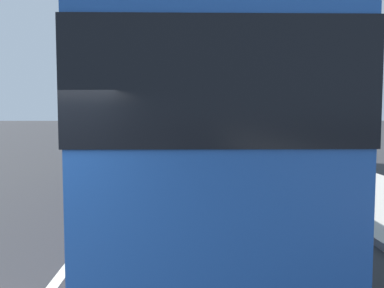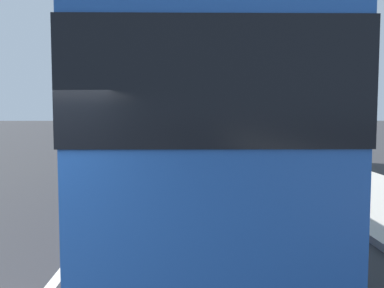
{
  "view_description": "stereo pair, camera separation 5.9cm",
  "coord_description": "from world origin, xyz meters",
  "px_view_note": "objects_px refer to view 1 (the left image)",
  "views": [
    {
      "loc": [
        -2.36,
        -1.75,
        2.33
      ],
      "look_at": [
        7.05,
        -1.95,
        1.61
      ],
      "focal_mm": 38.85,
      "sensor_mm": 36.0,
      "label": 1
    },
    {
      "loc": [
        -2.36,
        -1.81,
        2.33
      ],
      "look_at": [
        7.05,
        -1.95,
        1.61
      ],
      "focal_mm": 38.85,
      "sensor_mm": 36.0,
      "label": 2
    }
  ],
  "objects_px": {
    "car_oncoming": "(180,139)",
    "car_far_distant": "(191,125)",
    "car_behind_bus": "(139,131)",
    "coach_bus": "(196,126)",
    "roadside_tree_mid_block": "(283,63)",
    "car_ahead_same_lane": "(123,136)"
  },
  "relations": [
    {
      "from": "car_oncoming",
      "to": "car_far_distant",
      "type": "distance_m",
      "value": 28.41
    },
    {
      "from": "car_oncoming",
      "to": "car_behind_bus",
      "type": "xyz_separation_m",
      "value": [
        10.72,
        3.62,
        -0.02
      ]
    },
    {
      "from": "car_oncoming",
      "to": "car_behind_bus",
      "type": "relative_size",
      "value": 1.02
    },
    {
      "from": "coach_bus",
      "to": "car_far_distant",
      "type": "distance_m",
      "value": 44.18
    },
    {
      "from": "coach_bus",
      "to": "roadside_tree_mid_block",
      "type": "distance_m",
      "value": 10.87
    },
    {
      "from": "car_far_distant",
      "to": "roadside_tree_mid_block",
      "type": "xyz_separation_m",
      "value": [
        -34.48,
        -3.54,
        3.88
      ]
    },
    {
      "from": "car_oncoming",
      "to": "car_ahead_same_lane",
      "type": "distance_m",
      "value": 5.44
    },
    {
      "from": "car_behind_bus",
      "to": "car_far_distant",
      "type": "distance_m",
      "value": 18.3
    },
    {
      "from": "coach_bus",
      "to": "car_far_distant",
      "type": "xyz_separation_m",
      "value": [
        44.15,
        -0.71,
        -1.35
      ]
    },
    {
      "from": "car_ahead_same_lane",
      "to": "coach_bus",
      "type": "bearing_deg",
      "value": 8.82
    },
    {
      "from": "car_far_distant",
      "to": "car_ahead_same_lane",
      "type": "bearing_deg",
      "value": 166.09
    },
    {
      "from": "coach_bus",
      "to": "car_ahead_same_lane",
      "type": "relative_size",
      "value": 2.73
    },
    {
      "from": "car_ahead_same_lane",
      "to": "car_far_distant",
      "type": "relative_size",
      "value": 0.99
    },
    {
      "from": "car_ahead_same_lane",
      "to": "car_far_distant",
      "type": "height_order",
      "value": "car_ahead_same_lane"
    },
    {
      "from": "car_oncoming",
      "to": "roadside_tree_mid_block",
      "type": "height_order",
      "value": "roadside_tree_mid_block"
    },
    {
      "from": "car_ahead_same_lane",
      "to": "roadside_tree_mid_block",
      "type": "height_order",
      "value": "roadside_tree_mid_block"
    },
    {
      "from": "coach_bus",
      "to": "roadside_tree_mid_block",
      "type": "relative_size",
      "value": 1.86
    },
    {
      "from": "coach_bus",
      "to": "car_far_distant",
      "type": "height_order",
      "value": "coach_bus"
    },
    {
      "from": "roadside_tree_mid_block",
      "to": "car_behind_bus",
      "type": "bearing_deg",
      "value": 26.38
    },
    {
      "from": "car_ahead_same_lane",
      "to": "roadside_tree_mid_block",
      "type": "xyz_separation_m",
      "value": [
        -9.79,
        -8.7,
        3.87
      ]
    },
    {
      "from": "coach_bus",
      "to": "car_ahead_same_lane",
      "type": "xyz_separation_m",
      "value": [
        19.47,
        4.45,
        -1.34
      ]
    },
    {
      "from": "coach_bus",
      "to": "car_oncoming",
      "type": "xyz_separation_m",
      "value": [
        15.77,
        0.47,
        -1.3
      ]
    }
  ]
}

